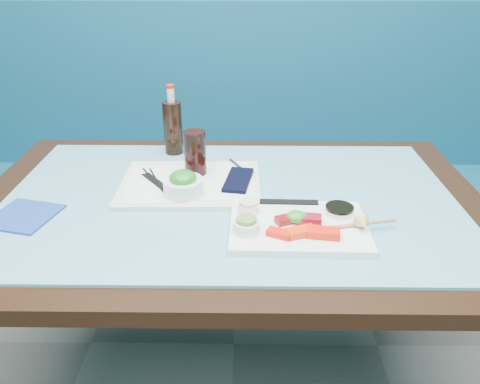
{
  "coord_description": "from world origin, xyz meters",
  "views": [
    {
      "loc": [
        0.04,
        0.33,
        1.35
      ],
      "look_at": [
        0.03,
        1.4,
        0.8
      ],
      "focal_mm": 35.0,
      "sensor_mm": 36.0,
      "label": 1
    }
  ],
  "objects_px": {
    "serving_tray": "(191,184)",
    "cola_glass": "(195,153)",
    "booth_bench": "(236,186)",
    "cola_bottle_body": "(173,128)",
    "blue_napkin": "(24,216)",
    "dining_table": "(230,226)",
    "sashimi_plate": "(298,227)",
    "seaweed_bowl": "(184,187)"
  },
  "relations": [
    {
      "from": "serving_tray",
      "to": "cola_glass",
      "type": "bearing_deg",
      "value": 78.68
    },
    {
      "from": "booth_bench",
      "to": "cola_bottle_body",
      "type": "height_order",
      "value": "booth_bench"
    },
    {
      "from": "serving_tray",
      "to": "cola_glass",
      "type": "xyz_separation_m",
      "value": [
        0.01,
        0.05,
        0.07
      ]
    },
    {
      "from": "cola_bottle_body",
      "to": "booth_bench",
      "type": "bearing_deg",
      "value": 69.58
    },
    {
      "from": "blue_napkin",
      "to": "booth_bench",
      "type": "bearing_deg",
      "value": 61.52
    },
    {
      "from": "serving_tray",
      "to": "cola_bottle_body",
      "type": "distance_m",
      "value": 0.28
    },
    {
      "from": "dining_table",
      "to": "cola_bottle_body",
      "type": "xyz_separation_m",
      "value": [
        -0.19,
        0.32,
        0.18
      ]
    },
    {
      "from": "sashimi_plate",
      "to": "seaweed_bowl",
      "type": "distance_m",
      "value": 0.33
    },
    {
      "from": "cola_bottle_body",
      "to": "serving_tray",
      "type": "bearing_deg",
      "value": -72.23
    },
    {
      "from": "sashimi_plate",
      "to": "serving_tray",
      "type": "bearing_deg",
      "value": 142.01
    },
    {
      "from": "seaweed_bowl",
      "to": "cola_bottle_body",
      "type": "bearing_deg",
      "value": 102.22
    },
    {
      "from": "dining_table",
      "to": "sashimi_plate",
      "type": "xyz_separation_m",
      "value": [
        0.17,
        -0.17,
        0.1
      ]
    },
    {
      "from": "seaweed_bowl",
      "to": "dining_table",
      "type": "bearing_deg",
      "value": 4.8
    },
    {
      "from": "dining_table",
      "to": "seaweed_bowl",
      "type": "distance_m",
      "value": 0.18
    },
    {
      "from": "serving_tray",
      "to": "sashimi_plate",
      "type": "bearing_deg",
      "value": -40.13
    },
    {
      "from": "sashimi_plate",
      "to": "cola_bottle_body",
      "type": "xyz_separation_m",
      "value": [
        -0.36,
        0.48,
        0.08
      ]
    },
    {
      "from": "booth_bench",
      "to": "blue_napkin",
      "type": "xyz_separation_m",
      "value": [
        -0.52,
        -0.95,
        0.39
      ]
    },
    {
      "from": "sashimi_plate",
      "to": "dining_table",
      "type": "bearing_deg",
      "value": 136.86
    },
    {
      "from": "sashimi_plate",
      "to": "cola_bottle_body",
      "type": "relative_size",
      "value": 1.9
    },
    {
      "from": "cola_glass",
      "to": "cola_bottle_body",
      "type": "distance_m",
      "value": 0.22
    },
    {
      "from": "serving_tray",
      "to": "cola_bottle_body",
      "type": "relative_size",
      "value": 2.28
    },
    {
      "from": "booth_bench",
      "to": "seaweed_bowl",
      "type": "height_order",
      "value": "booth_bench"
    },
    {
      "from": "seaweed_bowl",
      "to": "cola_glass",
      "type": "height_order",
      "value": "cola_glass"
    },
    {
      "from": "cola_glass",
      "to": "serving_tray",
      "type": "bearing_deg",
      "value": -100.3
    },
    {
      "from": "sashimi_plate",
      "to": "seaweed_bowl",
      "type": "xyz_separation_m",
      "value": [
        -0.29,
        0.16,
        0.03
      ]
    },
    {
      "from": "serving_tray",
      "to": "dining_table",
      "type": "bearing_deg",
      "value": -30.73
    },
    {
      "from": "sashimi_plate",
      "to": "cola_glass",
      "type": "distance_m",
      "value": 0.4
    },
    {
      "from": "sashimi_plate",
      "to": "serving_tray",
      "type": "distance_m",
      "value": 0.36
    },
    {
      "from": "seaweed_bowl",
      "to": "blue_napkin",
      "type": "bearing_deg",
      "value": -165.4
    },
    {
      "from": "booth_bench",
      "to": "serving_tray",
      "type": "distance_m",
      "value": 0.87
    },
    {
      "from": "seaweed_bowl",
      "to": "booth_bench",
      "type": "bearing_deg",
      "value": 81.74
    },
    {
      "from": "seaweed_bowl",
      "to": "blue_napkin",
      "type": "distance_m",
      "value": 0.41
    },
    {
      "from": "seaweed_bowl",
      "to": "serving_tray",
      "type": "bearing_deg",
      "value": 82.41
    },
    {
      "from": "cola_glass",
      "to": "blue_napkin",
      "type": "bearing_deg",
      "value": -150.64
    },
    {
      "from": "cola_glass",
      "to": "cola_bottle_body",
      "type": "xyz_separation_m",
      "value": [
        -0.09,
        0.2,
        0.01
      ]
    },
    {
      "from": "seaweed_bowl",
      "to": "cola_bottle_body",
      "type": "height_order",
      "value": "cola_bottle_body"
    },
    {
      "from": "cola_glass",
      "to": "blue_napkin",
      "type": "height_order",
      "value": "cola_glass"
    },
    {
      "from": "booth_bench",
      "to": "dining_table",
      "type": "relative_size",
      "value": 2.14
    },
    {
      "from": "dining_table",
      "to": "serving_tray",
      "type": "bearing_deg",
      "value": 150.29
    },
    {
      "from": "booth_bench",
      "to": "cola_glass",
      "type": "distance_m",
      "value": 0.86
    },
    {
      "from": "serving_tray",
      "to": "blue_napkin",
      "type": "xyz_separation_m",
      "value": [
        -0.4,
        -0.18,
        -0.0
      ]
    },
    {
      "from": "cola_bottle_body",
      "to": "blue_napkin",
      "type": "distance_m",
      "value": 0.54
    }
  ]
}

